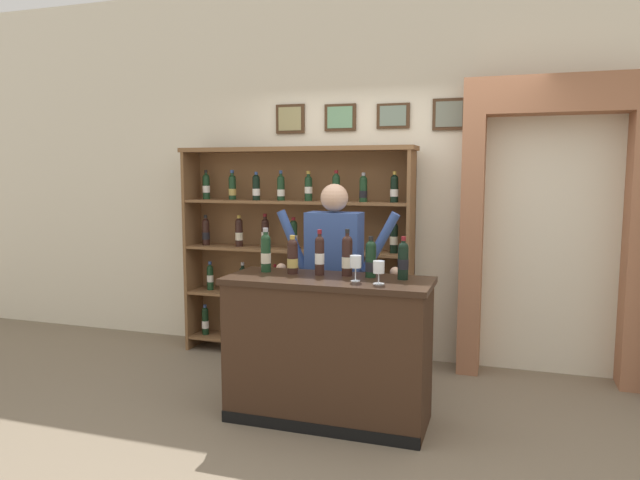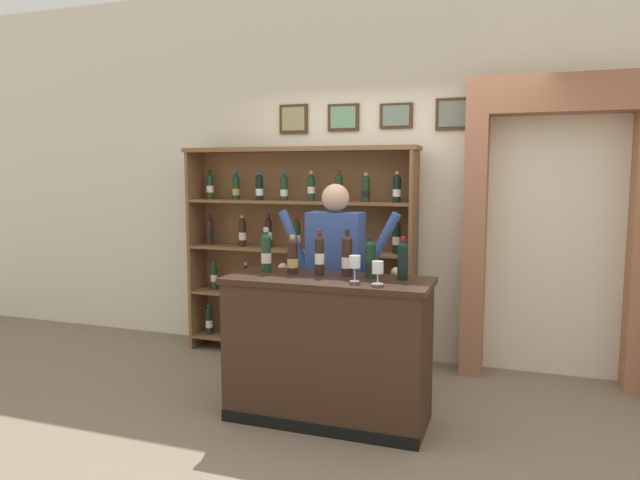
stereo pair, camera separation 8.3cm
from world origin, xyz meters
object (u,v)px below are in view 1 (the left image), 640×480
Objects in this scene: tasting_bottle_chianti at (320,254)px; tasting_bottle_brunello at (371,259)px; tasting_bottle_bianco at (266,252)px; wine_glass_right at (379,268)px; wine_shelf at (297,246)px; wine_glass_center at (356,263)px; tasting_bottle_super_tuscan at (293,256)px; tasting_counter at (328,349)px; tasting_bottle_grappa at (347,255)px; tasting_bottle_riserva at (403,260)px; shopkeeper at (334,265)px.

tasting_bottle_chianti is 1.13× the size of tasting_bottle_brunello.
wine_glass_right is at bearing -13.16° from tasting_bottle_bianco.
wine_shelf reaches higher than wine_glass_center.
tasting_bottle_super_tuscan is 0.56m from tasting_bottle_brunello.
tasting_counter is 0.82m from tasting_bottle_bianco.
tasting_bottle_grappa is at bearing 2.06° from tasting_bottle_bianco.
tasting_bottle_chianti is 0.51m from wine_glass_right.
tasting_bottle_bianco is 0.41m from tasting_bottle_chianti.
tasting_bottle_riserva is at bearing 1.62° from tasting_bottle_super_tuscan.
shopkeeper reaches higher than tasting_counter.
wine_shelf is at bearing 127.72° from wine_glass_right.
wine_shelf reaches higher than tasting_bottle_brunello.
tasting_counter is 0.70m from tasting_bottle_super_tuscan.
wine_shelf is 1.35m from tasting_bottle_chianti.
tasting_bottle_riserva is at bearing -3.51° from tasting_bottle_brunello.
tasting_bottle_super_tuscan is at bearing -174.39° from tasting_bottle_grappa.
tasting_bottle_riserva reaches higher than wine_glass_right.
tasting_bottle_chianti is (-0.09, 0.09, 0.65)m from tasting_counter.
wine_glass_right reaches higher than tasting_counter.
tasting_counter is 5.15× the size of tasting_bottle_super_tuscan.
wine_glass_center is (0.50, -0.14, -0.00)m from tasting_bottle_super_tuscan.
wine_glass_center is at bearing -109.15° from tasting_bottle_brunello.
tasting_bottle_chianti is at bearing -0.75° from tasting_bottle_bianco.
tasting_bottle_riserva is (0.59, 0.01, -0.01)m from tasting_bottle_chianti.
tasting_bottle_bianco is at bearing -80.20° from wine_shelf.
wine_shelf reaches higher than tasting_bottle_grappa.
tasting_counter is 4.42× the size of tasting_bottle_chianti.
wine_glass_right is (0.66, -0.19, -0.02)m from tasting_bottle_super_tuscan.
tasting_bottle_grappa is at bearing 179.20° from tasting_bottle_brunello.
tasting_bottle_grappa is 1.15× the size of tasting_bottle_brunello.
tasting_counter is 0.81m from tasting_bottle_riserva.
shopkeeper is at bearing 68.73° from tasting_bottle_super_tuscan.
shopkeeper is 0.48m from tasting_bottle_grappa.
tasting_bottle_bianco reaches higher than wine_glass_center.
wine_glass_center is at bearing -59.22° from tasting_bottle_grappa.
wine_glass_center is (0.92, -1.35, 0.09)m from wine_shelf.
tasting_bottle_chianti is 1.10× the size of tasting_bottle_riserva.
tasting_counter is 4.86× the size of tasting_bottle_riserva.
tasting_bottle_bianco reaches higher than wine_glass_right.
tasting_bottle_brunello is at bearing 3.69° from tasting_bottle_super_tuscan.
tasting_bottle_brunello is 0.97× the size of tasting_bottle_riserva.
shopkeeper is at bearing 118.66° from wine_glass_center.
shopkeeper is at bearing -52.09° from wine_shelf.
wine_glass_center is (0.32, -0.59, 0.12)m from shopkeeper.
tasting_bottle_chianti is at bearing -86.98° from shopkeeper.
tasting_counter is at bearing -10.50° from tasting_bottle_bianco.
shopkeeper is 5.62× the size of tasting_bottle_riserva.
tasting_bottle_brunello is 0.25m from wine_glass_right.
wine_glass_right is at bearing -15.78° from wine_glass_center.
wine_glass_right is (0.38, -0.11, 0.61)m from tasting_counter.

